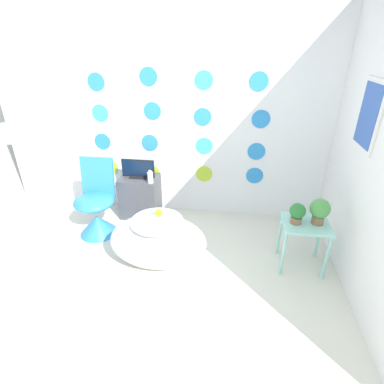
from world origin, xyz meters
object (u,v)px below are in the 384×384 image
at_px(bathtub, 158,241).
at_px(potted_plant_left, 297,213).
at_px(vase, 150,177).
at_px(potted_plant_right, 320,210).
at_px(tv, 138,170).
at_px(chair, 96,212).

bearing_deg(bathtub, potted_plant_left, 6.39).
height_order(vase, potted_plant_right, potted_plant_right).
xyz_separation_m(bathtub, potted_plant_left, (1.36, 0.15, 0.37)).
xyz_separation_m(tv, potted_plant_left, (1.83, -0.76, -0.02)).
xyz_separation_m(bathtub, chair, (-0.87, 0.42, 0.02)).
bearing_deg(chair, potted_plant_right, -5.90).
distance_m(bathtub, vase, 0.90).
height_order(chair, vase, chair).
bearing_deg(tv, potted_plant_right, -19.96).
bearing_deg(bathtub, vase, 109.77).
xyz_separation_m(tv, vase, (0.19, -0.13, -0.03)).
xyz_separation_m(vase, potted_plant_left, (1.64, -0.63, 0.01)).
bearing_deg(chair, tv, 51.22).
bearing_deg(tv, chair, -128.78).
relative_size(vase, potted_plant_left, 0.77).
bearing_deg(chair, bathtub, -25.96).
xyz_separation_m(tv, potted_plant_right, (2.04, -0.74, 0.02)).
distance_m(tv, potted_plant_left, 1.99).
relative_size(bathtub, potted_plant_left, 4.82).
height_order(tv, potted_plant_right, tv).
xyz_separation_m(chair, potted_plant_right, (2.43, -0.25, 0.38)).
xyz_separation_m(bathtub, tv, (-0.47, 0.91, 0.39)).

